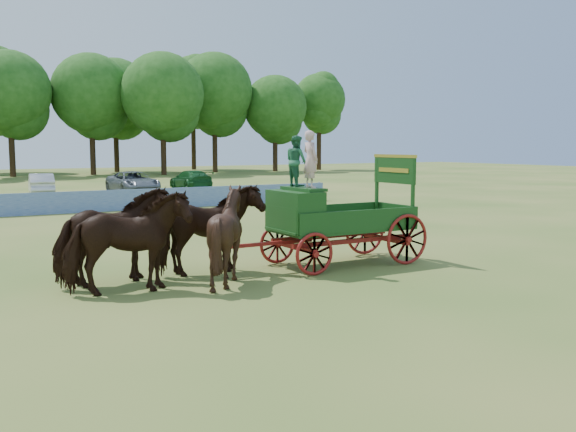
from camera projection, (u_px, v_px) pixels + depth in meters
The scene contains 7 objects.
ground at pixel (315, 272), 16.51m from camera, with size 160.00×160.00×0.00m, color olive.
horse_lead_left at pixel (127, 243), 13.99m from camera, with size 1.23×2.69×2.27m, color black.
horse_lead_right at pixel (114, 237), 14.94m from camera, with size 1.23×2.69×2.27m, color black.
horse_wheel_left at pixel (227, 235), 15.19m from camera, with size 1.84×2.07×2.28m, color black.
horse_wheel_right at pixel (209, 230), 16.14m from camera, with size 1.23×2.69×2.27m, color black.
farm_dray at pixel (320, 210), 17.12m from camera, with size 6.00×2.00×3.62m.
sponsor_banner at pixel (101, 201), 31.42m from camera, with size 26.00×0.08×1.05m, color #1B4293.
Camera 1 is at (-8.75, -13.70, 3.26)m, focal length 40.00 mm.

